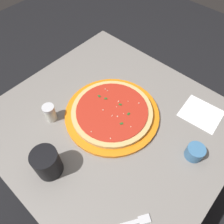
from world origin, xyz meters
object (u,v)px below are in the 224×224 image
cup_tall_drink (47,163)px  cup_small_sauce (195,152)px  parmesan_shaker (50,113)px  serving_plate (112,114)px  napkin_folded_right (201,114)px  pizza (112,111)px

cup_tall_drink → cup_small_sauce: cup_tall_drink is taller
parmesan_shaker → serving_plate: bearing=46.0°
serving_plate → parmesan_shaker: parmesan_shaker is taller
cup_small_sauce → cup_tall_drink: bearing=-131.9°
serving_plate → napkin_folded_right: 0.36m
cup_small_sauce → parmesan_shaker: (-0.50, -0.24, 0.01)m
cup_small_sauce → pizza: bearing=-169.3°
parmesan_shaker → pizza: bearing=46.0°
cup_tall_drink → parmesan_shaker: (-0.16, 0.14, -0.02)m
pizza → parmesan_shaker: parmesan_shaker is taller
serving_plate → parmesan_shaker: (-0.17, -0.17, 0.03)m
napkin_folded_right → pizza: bearing=-136.9°
serving_plate → cup_small_sauce: (0.33, 0.06, 0.02)m
serving_plate → cup_small_sauce: 0.34m
pizza → cup_tall_drink: (-0.00, -0.31, 0.03)m
pizza → cup_tall_drink: cup_tall_drink is taller
cup_small_sauce → parmesan_shaker: parmesan_shaker is taller
serving_plate → napkin_folded_right: bearing=43.1°
cup_tall_drink → cup_small_sauce: size_ratio=1.73×
serving_plate → parmesan_shaker: 0.24m
napkin_folded_right → cup_small_sauce: bearing=-69.7°
napkin_folded_right → cup_tall_drink: bearing=-115.6°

